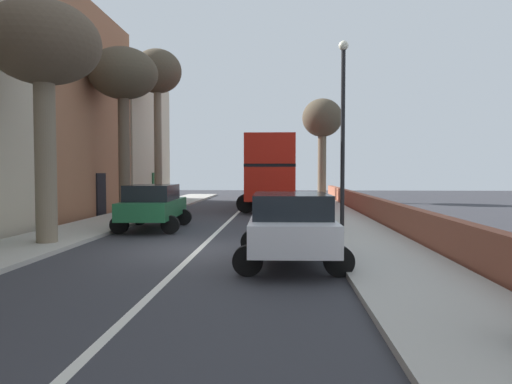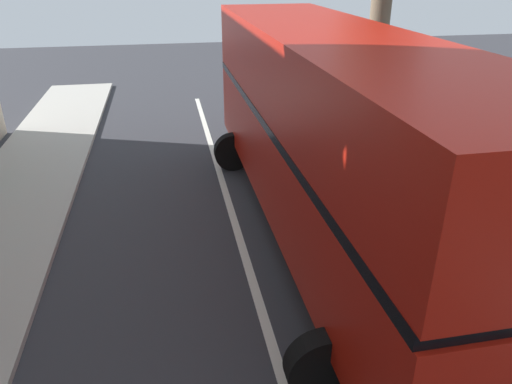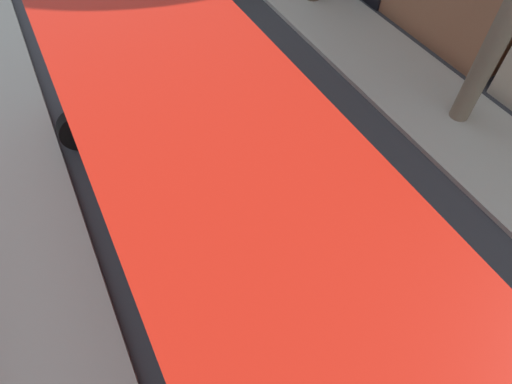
# 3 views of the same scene
# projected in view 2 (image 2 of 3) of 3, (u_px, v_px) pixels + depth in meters

# --- Properties ---
(double_decker_bus) EXTENTS (3.61, 11.37, 4.06)m
(double_decker_bus) POSITION_uv_depth(u_px,v_px,m) (330.00, 126.00, 8.94)
(double_decker_bus) COLOR #B6190D
(double_decker_bus) RESTS_ON ground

